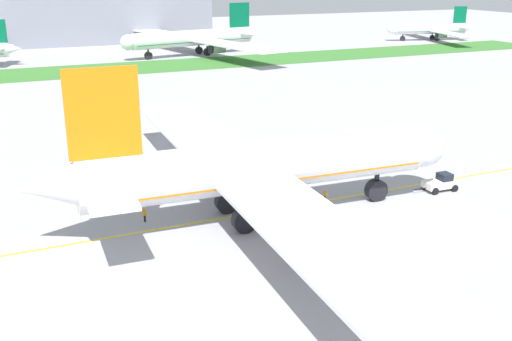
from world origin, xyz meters
TOP-DOWN VIEW (x-y plane):
  - ground_plane at (0.00, 0.00)m, footprint 600.00×600.00m
  - apron_taxi_line at (0.00, 3.76)m, footprint 280.00×0.36m
  - grass_median_strip at (0.00, 118.68)m, footprint 320.00×24.00m
  - airliner_foreground at (-2.95, 2.12)m, footprint 49.40×77.14m
  - pushback_tug at (22.31, 0.96)m, footprint 6.13×2.69m
  - ground_crew_wingwalker_port at (6.78, 3.44)m, footprint 0.30×0.56m
  - ground_crew_marshaller_front at (-14.68, 6.32)m, footprint 0.39×0.54m
  - parked_airliner_far_right at (36.02, 137.33)m, footprint 51.98×83.85m
  - parked_airliner_far_outer at (136.91, 141.47)m, footprint 36.01×57.01m
  - terminal_building at (-2.55, 187.47)m, footprint 118.51×20.00m

SIDE VIEW (x-z plane):
  - ground_plane at x=0.00m, z-range 0.00..0.00m
  - apron_taxi_line at x=0.00m, z-range 0.00..0.01m
  - grass_median_strip at x=0.00m, z-range 0.00..0.10m
  - ground_crew_wingwalker_port at x=6.78m, z-range 0.17..1.79m
  - ground_crew_marshaller_front at x=-14.68m, z-range 0.18..1.83m
  - pushback_tug at x=22.31m, z-range -0.09..2.12m
  - parked_airliner_far_outer at x=136.91m, z-range -2.14..11.14m
  - parked_airliner_far_right at x=36.02m, z-range -2.64..13.80m
  - airliner_foreground at x=-2.95m, z-range -2.89..15.09m
  - terminal_building at x=-2.55m, z-range 0.00..18.00m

